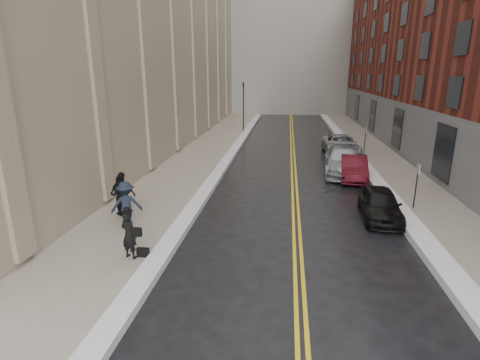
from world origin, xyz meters
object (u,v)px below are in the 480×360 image
(car_silver_near, at_px, (344,160))
(pedestrian_c, at_px, (123,194))
(car_black, at_px, (380,204))
(pedestrian_b, at_px, (126,204))
(pedestrian_main, at_px, (129,235))
(car_maroon, at_px, (354,168))
(car_silver_far, at_px, (341,145))
(pedestrian_a, at_px, (120,195))

(car_silver_near, distance_m, pedestrian_c, 13.95)
(car_black, xyz_separation_m, pedestrian_b, (-10.45, -2.58, 0.43))
(pedestrian_main, relative_size, pedestrian_c, 0.85)
(car_maroon, bearing_deg, pedestrian_b, -133.40)
(car_silver_far, distance_m, pedestrian_c, 18.54)
(car_silver_far, bearing_deg, car_silver_near, -97.40)
(car_silver_near, bearing_deg, pedestrian_b, -129.00)
(car_black, relative_size, car_maroon, 0.92)
(car_silver_far, xyz_separation_m, pedestrian_a, (-11.38, -14.59, 0.27))
(car_maroon, bearing_deg, pedestrian_main, -122.83)
(car_black, relative_size, car_silver_near, 0.69)
(car_silver_near, relative_size, pedestrian_a, 3.29)
(car_black, height_order, pedestrian_b, pedestrian_b)
(car_black, xyz_separation_m, car_maroon, (-0.12, 6.29, 0.04))
(car_black, bearing_deg, pedestrian_a, -170.70)
(pedestrian_b, bearing_deg, car_black, 170.58)
(car_maroon, distance_m, pedestrian_a, 13.51)
(car_silver_near, height_order, pedestrian_main, pedestrian_main)
(car_black, bearing_deg, pedestrian_main, -148.11)
(car_black, height_order, car_maroon, car_maroon)
(car_maroon, relative_size, pedestrian_c, 2.16)
(car_silver_far, height_order, pedestrian_c, pedestrian_c)
(car_maroon, xyz_separation_m, pedestrian_b, (-10.33, -8.88, 0.40))
(car_silver_near, relative_size, pedestrian_b, 2.99)
(pedestrian_main, height_order, pedestrian_b, pedestrian_b)
(car_silver_near, height_order, pedestrian_c, pedestrian_c)
(pedestrian_b, bearing_deg, car_silver_far, -146.71)
(car_maroon, relative_size, pedestrian_b, 2.24)
(car_silver_near, bearing_deg, pedestrian_main, -119.31)
(car_silver_far, relative_size, pedestrian_a, 3.12)
(pedestrian_b, xyz_separation_m, pedestrian_c, (-0.64, 1.12, 0.03))
(pedestrian_a, relative_size, pedestrian_c, 0.88)
(car_maroon, bearing_deg, pedestrian_c, -138.79)
(car_silver_near, xyz_separation_m, pedestrian_a, (-10.80, -8.89, 0.19))
(pedestrian_main, bearing_deg, car_black, -132.37)
(car_black, xyz_separation_m, car_silver_near, (-0.53, 7.65, 0.16))
(car_silver_near, xyz_separation_m, pedestrian_c, (-10.56, -9.11, 0.31))
(pedestrian_main, xyz_separation_m, pedestrian_a, (-2.05, 3.87, 0.03))
(car_silver_near, xyz_separation_m, car_silver_far, (0.58, 5.70, -0.08))
(car_maroon, relative_size, car_silver_far, 0.79)
(car_silver_far, height_order, pedestrian_b, pedestrian_b)
(car_black, distance_m, pedestrian_main, 10.60)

